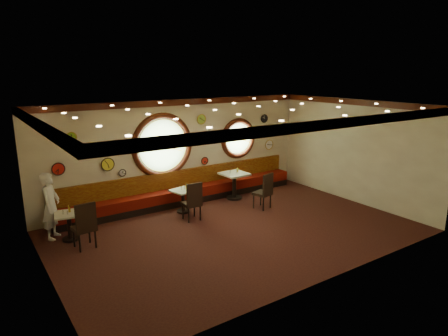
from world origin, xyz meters
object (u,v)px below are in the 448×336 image
at_px(chair_b, 193,199).
at_px(condiment_b_pepper, 185,187).
at_px(condiment_c_pepper, 236,171).
at_px(table_c, 234,183).
at_px(condiment_c_bottle, 238,170).
at_px(chair_a, 85,223).
at_px(chair_c, 265,189).
at_px(table_a, 69,223).
at_px(condiment_a_bottle, 69,209).
at_px(condiment_a_salt, 63,212).
at_px(condiment_c_salt, 230,172).
at_px(condiment_a_pepper, 67,213).
at_px(condiment_b_bottle, 186,186).
at_px(waiter, 51,206).
at_px(condiment_b_salt, 181,188).
at_px(table_b, 183,198).

xyz_separation_m(chair_b, condiment_b_pepper, (0.17, 0.77, 0.11)).
bearing_deg(condiment_c_pepper, condiment_b_pepper, -175.22).
bearing_deg(condiment_b_pepper, table_c, 4.87).
xyz_separation_m(table_c, condiment_c_bottle, (0.17, 0.05, 0.39)).
relative_size(chair_a, condiment_c_bottle, 4.90).
xyz_separation_m(table_c, chair_c, (0.20, -1.29, 0.09)).
distance_m(chair_a, condiment_c_pepper, 5.21).
bearing_deg(chair_b, condiment_b_pepper, 80.49).
relative_size(table_a, condiment_a_bottle, 4.11).
height_order(condiment_a_salt, condiment_c_salt, condiment_c_salt).
height_order(condiment_a_salt, condiment_a_pepper, condiment_a_salt).
bearing_deg(condiment_a_bottle, chair_a, -79.38).
bearing_deg(condiment_a_pepper, chair_c, -8.82).
bearing_deg(chair_c, condiment_b_bottle, 135.76).
bearing_deg(waiter, table_c, -57.68).
bearing_deg(condiment_c_pepper, condiment_c_bottle, 30.46).
xyz_separation_m(chair_c, condiment_b_salt, (-2.20, 1.14, 0.11)).
bearing_deg(table_a, condiment_a_pepper, -114.34).
height_order(table_a, condiment_c_bottle, condiment_c_bottle).
bearing_deg(table_a, chair_b, -10.17).
relative_size(condiment_c_pepper, condiment_c_bottle, 0.73).
height_order(table_c, condiment_a_bottle, condiment_a_bottle).
height_order(table_b, condiment_a_pepper, condiment_a_pepper).
relative_size(condiment_a_pepper, condiment_c_pepper, 0.84).
distance_m(condiment_a_salt, condiment_c_bottle, 5.49).
xyz_separation_m(table_a, condiment_a_pepper, (-0.04, -0.08, 0.30)).
height_order(chair_b, condiment_b_salt, chair_b).
distance_m(condiment_c_salt, condiment_b_bottle, 1.71).
bearing_deg(condiment_c_pepper, condiment_c_salt, 165.47).
bearing_deg(table_c, condiment_c_pepper, 2.75).
bearing_deg(condiment_a_pepper, table_a, 65.66).
xyz_separation_m(condiment_a_salt, condiment_b_salt, (3.32, 0.22, -0.01)).
bearing_deg(condiment_a_salt, condiment_c_salt, 4.80).
bearing_deg(condiment_b_pepper, condiment_a_bottle, -177.24).
bearing_deg(condiment_c_bottle, waiter, -179.41).
bearing_deg(waiter, condiment_c_salt, -57.07).
relative_size(condiment_c_salt, waiter, 0.05).
xyz_separation_m(chair_b, chair_c, (2.26, -0.36, 0.00)).
height_order(condiment_c_bottle, waiter, waiter).
height_order(table_b, condiment_b_salt, condiment_b_salt).
bearing_deg(condiment_a_bottle, condiment_b_pepper, 2.76).
distance_m(chair_a, condiment_b_salt, 3.15).
height_order(table_a, table_b, table_a).
distance_m(condiment_b_pepper, waiter, 3.62).
relative_size(condiment_b_salt, condiment_b_bottle, 0.62).
height_order(condiment_a_salt, condiment_b_pepper, condiment_b_pepper).
xyz_separation_m(condiment_a_pepper, condiment_b_bottle, (3.41, 0.31, 0.03)).
bearing_deg(condiment_c_salt, condiment_a_salt, -175.20).
xyz_separation_m(chair_b, condiment_c_salt, (1.93, 0.99, 0.28)).
distance_m(table_c, chair_c, 1.31).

